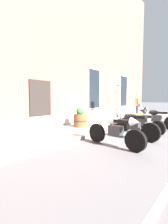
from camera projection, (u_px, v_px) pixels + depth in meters
ground_plane at (110, 132)px, 7.34m from camera, size 140.00×140.00×0.00m
sidewalk at (89, 127)px, 8.12m from camera, size 26.00×2.42×0.12m
brick_pub_facade at (33, 40)px, 10.73m from camera, size 20.00×7.09×10.66m
motorcycle_white_sport at (112, 128)px, 5.05m from camera, size 0.62×2.07×1.05m
motorcycle_black_naked at (132, 125)px, 6.00m from camera, size 0.62×2.03×1.01m
motorcycle_yellow_naked at (140, 122)px, 7.04m from camera, size 0.62×2.12×0.92m
motorcycle_black_sport at (154, 117)px, 8.12m from camera, size 0.62×2.18×1.05m
pedestrian_tan_coat at (137, 104)px, 11.43m from camera, size 0.53×0.51×1.74m
parking_sign at (117, 96)px, 9.03m from camera, size 0.36×0.07×2.36m
barrel_planter at (80, 119)px, 7.87m from camera, size 0.69×0.69×0.96m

